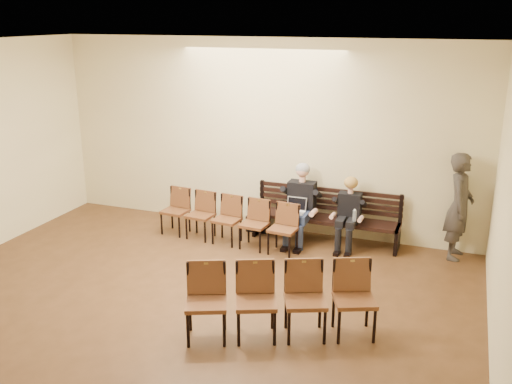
{
  "coord_description": "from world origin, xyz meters",
  "views": [
    {
      "loc": [
        3.46,
        -4.62,
        3.87
      ],
      "look_at": [
        0.23,
        4.05,
        0.98
      ],
      "focal_mm": 40.0,
      "sensor_mm": 36.0,
      "label": 1
    }
  ],
  "objects_px": {
    "chair_row_front": "(227,220)",
    "bag": "(258,223)",
    "water_bottle": "(354,222)",
    "seated_woman": "(348,217)",
    "passerby": "(460,198)",
    "laptop": "(294,214)",
    "bench": "(325,230)",
    "seated_man": "(300,203)",
    "chair_row_back": "(281,302)"
  },
  "relations": [
    {
      "from": "bench",
      "to": "passerby",
      "type": "bearing_deg",
      "value": 2.61
    },
    {
      "from": "laptop",
      "to": "bench",
      "type": "bearing_deg",
      "value": 41.42
    },
    {
      "from": "chair_row_front",
      "to": "chair_row_back",
      "type": "relative_size",
      "value": 1.11
    },
    {
      "from": "bench",
      "to": "seated_man",
      "type": "bearing_deg",
      "value": -164.41
    },
    {
      "from": "water_bottle",
      "to": "bag",
      "type": "distance_m",
      "value": 1.95
    },
    {
      "from": "water_bottle",
      "to": "chair_row_front",
      "type": "xyz_separation_m",
      "value": [
        -2.18,
        -0.33,
        -0.14
      ]
    },
    {
      "from": "bench",
      "to": "bag",
      "type": "xyz_separation_m",
      "value": [
        -1.3,
        0.1,
        -0.08
      ]
    },
    {
      "from": "bench",
      "to": "bag",
      "type": "distance_m",
      "value": 1.3
    },
    {
      "from": "bench",
      "to": "chair_row_back",
      "type": "bearing_deg",
      "value": -85.84
    },
    {
      "from": "bag",
      "to": "passerby",
      "type": "bearing_deg",
      "value": 0.0
    },
    {
      "from": "bag",
      "to": "chair_row_front",
      "type": "distance_m",
      "value": 0.86
    },
    {
      "from": "bench",
      "to": "seated_man",
      "type": "xyz_separation_m",
      "value": [
        -0.43,
        -0.12,
        0.48
      ]
    },
    {
      "from": "seated_man",
      "to": "chair_row_front",
      "type": "relative_size",
      "value": 0.55
    },
    {
      "from": "seated_woman",
      "to": "chair_row_back",
      "type": "height_order",
      "value": "seated_woman"
    },
    {
      "from": "laptop",
      "to": "water_bottle",
      "type": "xyz_separation_m",
      "value": [
        1.04,
        0.03,
        -0.02
      ]
    },
    {
      "from": "passerby",
      "to": "laptop",
      "type": "bearing_deg",
      "value": 104.62
    },
    {
      "from": "seated_man",
      "to": "water_bottle",
      "type": "bearing_deg",
      "value": -11.56
    },
    {
      "from": "seated_woman",
      "to": "bench",
      "type": "bearing_deg",
      "value": 164.21
    },
    {
      "from": "bench",
      "to": "water_bottle",
      "type": "relative_size",
      "value": 12.13
    },
    {
      "from": "laptop",
      "to": "water_bottle",
      "type": "height_order",
      "value": "laptop"
    },
    {
      "from": "seated_woman",
      "to": "laptop",
      "type": "distance_m",
      "value": 0.92
    },
    {
      "from": "laptop",
      "to": "water_bottle",
      "type": "bearing_deg",
      "value": 5.78
    },
    {
      "from": "seated_man",
      "to": "passerby",
      "type": "xyz_separation_m",
      "value": [
        2.62,
        0.22,
        0.32
      ]
    },
    {
      "from": "passerby",
      "to": "chair_row_back",
      "type": "relative_size",
      "value": 0.88
    },
    {
      "from": "chair_row_front",
      "to": "passerby",
      "type": "bearing_deg",
      "value": 16.41
    },
    {
      "from": "seated_woman",
      "to": "chair_row_back",
      "type": "relative_size",
      "value": 0.48
    },
    {
      "from": "seated_man",
      "to": "chair_row_back",
      "type": "height_order",
      "value": "seated_man"
    },
    {
      "from": "seated_man",
      "to": "chair_row_front",
      "type": "distance_m",
      "value": 1.33
    },
    {
      "from": "water_bottle",
      "to": "passerby",
      "type": "distance_m",
      "value": 1.74
    },
    {
      "from": "seated_woman",
      "to": "laptop",
      "type": "bearing_deg",
      "value": -165.02
    },
    {
      "from": "seated_woman",
      "to": "chair_row_front",
      "type": "distance_m",
      "value": 2.11
    },
    {
      "from": "bench",
      "to": "passerby",
      "type": "distance_m",
      "value": 2.33
    },
    {
      "from": "chair_row_front",
      "to": "bag",
      "type": "bearing_deg",
      "value": 72.38
    },
    {
      "from": "bag",
      "to": "water_bottle",
      "type": "bearing_deg",
      "value": -12.83
    },
    {
      "from": "water_bottle",
      "to": "seated_woman",
      "type": "bearing_deg",
      "value": 125.21
    },
    {
      "from": "passerby",
      "to": "chair_row_back",
      "type": "height_order",
      "value": "passerby"
    },
    {
      "from": "water_bottle",
      "to": "passerby",
      "type": "relative_size",
      "value": 0.1
    },
    {
      "from": "laptop",
      "to": "passerby",
      "type": "relative_size",
      "value": 0.17
    },
    {
      "from": "water_bottle",
      "to": "chair_row_front",
      "type": "bearing_deg",
      "value": -171.5
    },
    {
      "from": "seated_man",
      "to": "water_bottle",
      "type": "height_order",
      "value": "seated_man"
    },
    {
      "from": "water_bottle",
      "to": "seated_man",
      "type": "bearing_deg",
      "value": 168.44
    },
    {
      "from": "seated_man",
      "to": "passerby",
      "type": "height_order",
      "value": "passerby"
    },
    {
      "from": "bench",
      "to": "water_bottle",
      "type": "xyz_separation_m",
      "value": [
        0.57,
        -0.32,
        0.33
      ]
    },
    {
      "from": "bench",
      "to": "seated_woman",
      "type": "height_order",
      "value": "seated_woman"
    },
    {
      "from": "seated_woman",
      "to": "chair_row_back",
      "type": "xyz_separation_m",
      "value": [
        -0.19,
        -3.14,
        -0.08
      ]
    },
    {
      "from": "seated_woman",
      "to": "bag",
      "type": "bearing_deg",
      "value": 172.71
    },
    {
      "from": "chair_row_back",
      "to": "laptop",
      "type": "bearing_deg",
      "value": 80.69
    },
    {
      "from": "passerby",
      "to": "chair_row_front",
      "type": "distance_m",
      "value": 3.92
    },
    {
      "from": "seated_man",
      "to": "bench",
      "type": "bearing_deg",
      "value": 15.59
    },
    {
      "from": "bench",
      "to": "water_bottle",
      "type": "bearing_deg",
      "value": -29.7
    }
  ]
}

